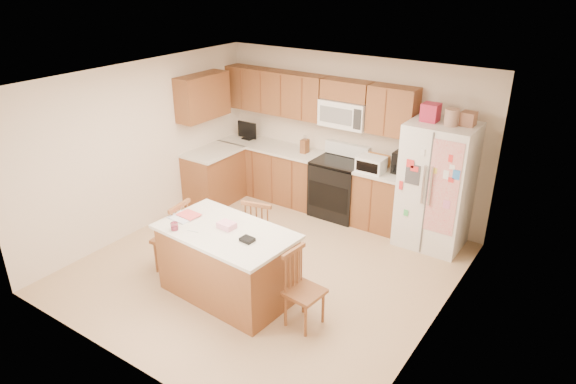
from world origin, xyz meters
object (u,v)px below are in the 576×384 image
Objects in this scene: island at (227,262)px; windsor_chair_right at (303,291)px; stove at (338,187)px; refrigerator at (436,185)px; windsor_chair_left at (173,238)px; windsor_chair_back at (262,234)px.

windsor_chair_right is at bearing 2.04° from island.
windsor_chair_right is (1.03, -2.65, -0.04)m from stove.
stove is at bearing 177.70° from refrigerator.
windsor_chair_right is (2.00, 0.00, -0.03)m from windsor_chair_left.
stove is at bearing 89.40° from island.
island is (-0.03, -2.68, -0.02)m from stove.
refrigerator is 2.05× the size of windsor_chair_back.
windsor_chair_back reaches higher than windsor_chair_left.
windsor_chair_back reaches higher than windsor_chair_right.
stove is 0.67× the size of island.
refrigerator is at bearing 58.62° from island.
windsor_chair_left is 1.15m from windsor_chair_back.
refrigerator reaches higher than windsor_chair_right.
windsor_chair_left is at bearing -141.13° from windsor_chair_back.
stove is at bearing 69.84° from windsor_chair_left.
refrigerator is 1.21× the size of island.
windsor_chair_left is 2.00m from windsor_chair_right.
island is at bearing -121.38° from refrigerator.
stove is 1.63m from refrigerator.
stove reaches higher than windsor_chair_right.
windsor_chair_left is at bearing -180.00° from windsor_chair_right.
island is 1.71× the size of windsor_chair_left.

